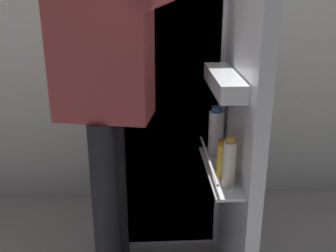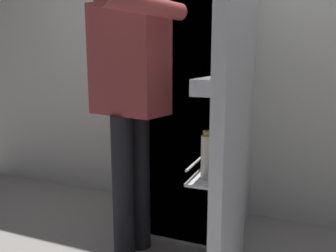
# 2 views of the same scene
# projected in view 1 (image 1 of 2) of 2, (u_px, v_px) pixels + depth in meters

# --- Properties ---
(refrigerator) EXTENTS (0.65, 1.15, 1.66)m
(refrigerator) POSITION_uv_depth(u_px,v_px,m) (166.00, 88.00, 2.16)
(refrigerator) COLOR silver
(refrigerator) RESTS_ON ground_plane
(person) EXTENTS (0.54, 0.76, 1.63)m
(person) POSITION_uv_depth(u_px,v_px,m) (106.00, 81.00, 1.71)
(person) COLOR black
(person) RESTS_ON ground_plane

